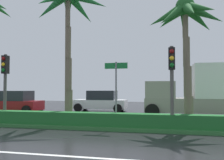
# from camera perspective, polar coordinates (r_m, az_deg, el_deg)

# --- Properties ---
(ground_plane) EXTENTS (90.00, 42.00, 0.10)m
(ground_plane) POSITION_cam_1_polar(r_m,az_deg,el_deg) (13.57, 4.82, -10.25)
(ground_plane) COLOR black
(near_lane_divider_stripe) EXTENTS (81.00, 0.14, 0.01)m
(near_lane_divider_stripe) POSITION_cam_1_polar(r_m,az_deg,el_deg) (6.83, -3.51, -18.06)
(near_lane_divider_stripe) COLOR white
(near_lane_divider_stripe) RESTS_ON ground_plane
(median_strip) EXTENTS (85.50, 4.00, 0.15)m
(median_strip) POSITION_cam_1_polar(r_m,az_deg,el_deg) (12.57, 4.19, -10.34)
(median_strip) COLOR #2D6B33
(median_strip) RESTS_ON ground_plane
(median_hedge) EXTENTS (76.50, 0.70, 0.60)m
(median_hedge) POSITION_cam_1_polar(r_m,az_deg,el_deg) (11.15, 3.13, -9.45)
(median_hedge) COLOR #1E6028
(median_hedge) RESTS_ON median_strip
(palm_tree_centre_left) EXTENTS (4.21, 4.05, 7.23)m
(palm_tree_centre_left) POSITION_cam_1_polar(r_m,az_deg,el_deg) (13.43, -10.32, 15.90)
(palm_tree_centre_left) COLOR #695C4A
(palm_tree_centre_left) RESTS_ON median_strip
(palm_tree_centre) EXTENTS (3.62, 3.55, 6.11)m
(palm_tree_centre) POSITION_cam_1_polar(r_m,az_deg,el_deg) (12.25, 17.12, 13.30)
(palm_tree_centre) COLOR #685E4B
(palm_tree_centre) RESTS_ON median_strip
(traffic_signal_median_left) EXTENTS (0.28, 0.43, 3.56)m
(traffic_signal_median_left) POSITION_cam_1_polar(r_m,az_deg,el_deg) (13.85, -24.10, 1.08)
(traffic_signal_median_left) COLOR #4C4C47
(traffic_signal_median_left) RESTS_ON median_strip
(traffic_signal_median_right) EXTENTS (0.28, 0.43, 3.59)m
(traffic_signal_median_right) POSITION_cam_1_polar(r_m,az_deg,el_deg) (10.74, 14.04, 1.95)
(traffic_signal_median_right) COLOR #4C4C47
(traffic_signal_median_right) RESTS_ON median_strip
(street_name_sign) EXTENTS (1.10, 0.08, 3.00)m
(street_name_sign) POSITION_cam_1_polar(r_m,az_deg,el_deg) (11.32, 0.97, -1.08)
(street_name_sign) COLOR slate
(street_name_sign) RESTS_ON median_strip
(car_in_traffic_leading) EXTENTS (4.30, 2.02, 1.72)m
(car_in_traffic_leading) POSITION_cam_1_polar(r_m,az_deg,el_deg) (20.03, -22.20, -4.94)
(car_in_traffic_leading) COLOR maroon
(car_in_traffic_leading) RESTS_ON ground_plane
(car_in_traffic_second) EXTENTS (4.30, 2.02, 1.72)m
(car_in_traffic_second) POSITION_cam_1_polar(r_m,az_deg,el_deg) (20.12, -2.63, -5.08)
(car_in_traffic_second) COLOR white
(car_in_traffic_second) RESTS_ON ground_plane
(box_truck_lead) EXTENTS (6.40, 2.64, 3.46)m
(box_truck_lead) POSITION_cam_1_polar(r_m,az_deg,el_deg) (16.64, 19.32, -3.11)
(box_truck_lead) COLOR gray
(box_truck_lead) RESTS_ON ground_plane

